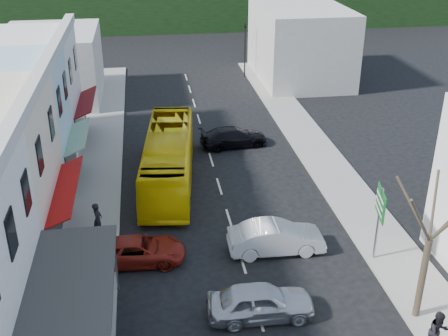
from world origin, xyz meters
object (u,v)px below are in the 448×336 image
car_red (138,249)px  street_tree (429,240)px  direction_sign (378,225)px  car_silver (261,303)px  pedestrian_left (98,221)px  car_white (276,239)px  traffic_signal (245,50)px  pedestrian_right (438,334)px  bus (169,159)px

car_red → street_tree: bearing=-113.6°
direction_sign → car_silver: bearing=-141.0°
car_red → pedestrian_left: (-2.02, 2.51, 0.30)m
car_white → traffic_signal: size_ratio=0.81×
pedestrian_left → street_tree: street_tree is taller
pedestrian_left → pedestrian_right: bearing=-119.8°
car_red → bus: bearing=-10.1°
direction_sign → bus: bearing=145.2°
car_red → direction_sign: size_ratio=1.16×
car_white → pedestrian_left: 9.23m
car_white → direction_sign: bearing=-106.6°
pedestrian_right → street_tree: 3.56m
bus → pedestrian_left: bearing=-118.0°
bus → car_red: (-2.00, -8.40, -0.85)m
car_silver → pedestrian_right: (6.24, -3.15, 0.30)m
bus → traffic_signal: 24.03m
car_silver → street_tree: street_tree is taller
direction_sign → street_tree: bearing=-76.3°
car_silver → street_tree: (6.49, -1.03, 3.15)m
car_silver → car_red: size_ratio=0.96×
direction_sign → traffic_signal: 32.28m
car_red → direction_sign: direction_sign is taller
bus → pedestrian_left: size_ratio=6.82×
car_red → traffic_signal: (10.84, 30.71, 2.03)m
pedestrian_right → direction_sign: bearing=77.7°
car_silver → car_red: bearing=47.6°
car_red → direction_sign: (11.40, -1.56, 1.28)m
car_silver → pedestrian_left: size_ratio=2.59×
pedestrian_left → direction_sign: (13.42, -4.07, 0.98)m
bus → car_white: bearing=-54.1°
direction_sign → pedestrian_left: bearing=174.9°
bus → pedestrian_right: bus is taller
pedestrian_left → traffic_signal: 31.04m
car_white → street_tree: bearing=-139.7°
car_white → direction_sign: 4.97m
bus → pedestrian_right: (9.30, -16.37, -0.55)m
street_tree → car_white: bearing=129.5°
car_silver → traffic_signal: 36.05m
bus → pedestrian_right: bearing=-54.0°
bus → direction_sign: 13.70m
bus → car_silver: size_ratio=2.64×
car_red → pedestrian_right: bearing=-121.9°
traffic_signal → car_silver: bearing=56.5°
direction_sign → traffic_signal: (-0.56, 32.27, 0.75)m
car_silver → pedestrian_right: size_ratio=2.59×
street_tree → traffic_signal: street_tree is taller
car_silver → direction_sign: size_ratio=1.11×
bus → pedestrian_right: size_ratio=6.82×
pedestrian_right → car_white: bearing=108.3°
pedestrian_left → car_silver: bearing=-127.6°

